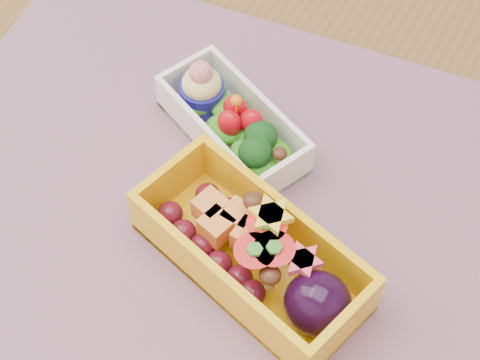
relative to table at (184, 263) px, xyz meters
The scene contains 4 objects.
table is the anchor object (origin of this frame).
placemat 0.11m from the table, 30.01° to the left, with size 0.57×0.44×0.00m, color #A3708E.
bento_white 0.15m from the table, 86.85° to the left, with size 0.16×0.12×0.06m.
bento_yellow 0.16m from the table, 14.70° to the right, with size 0.21×0.13×0.06m.
Camera 1 is at (0.22, -0.30, 1.33)m, focal length 59.93 mm.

